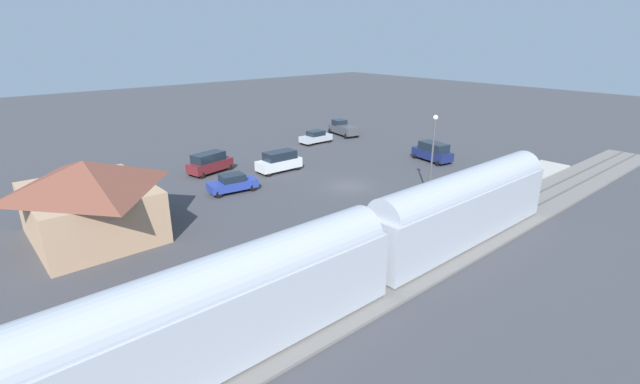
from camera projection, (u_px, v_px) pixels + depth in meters
ground_plane at (348, 186)px, 43.46m from camera, size 200.00×200.00×0.00m
railway_track at (478, 230)px, 33.45m from camera, size 4.80×70.00×0.30m
platform at (434, 214)px, 36.28m from camera, size 3.20×46.00×0.30m
passenger_train at (373, 242)px, 25.26m from camera, size 2.93×36.11×4.98m
station_building at (89, 198)px, 31.76m from camera, size 10.27×8.55×5.74m
pedestrian_on_platform at (413, 216)px, 33.04m from camera, size 0.36×0.36×1.71m
sedan_blue at (232, 183)px, 41.60m from camera, size 2.40×4.70×1.74m
suv_white at (279, 161)px, 47.84m from camera, size 2.06×4.94×2.22m
pickup_charcoal at (343, 128)px, 65.24m from camera, size 5.67×3.26×2.14m
suv_navy at (433, 152)px, 51.74m from camera, size 5.16×3.02×2.22m
sedan_silver at (316, 137)px, 60.34m from camera, size 1.87×4.51×1.74m
suv_maroon at (210, 163)px, 47.30m from camera, size 3.02×5.22×2.22m
light_pole_near_platform at (433, 147)px, 38.64m from camera, size 0.44×0.44×7.56m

